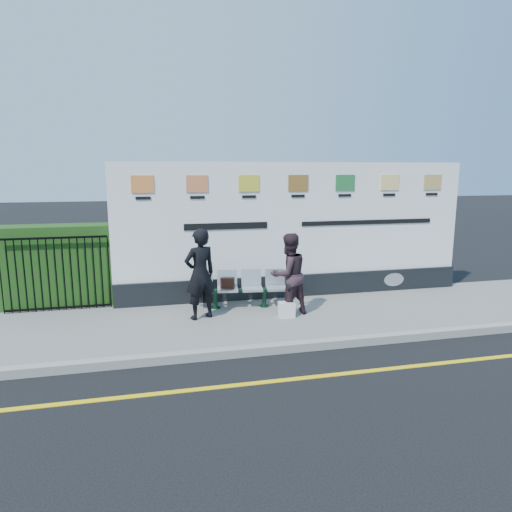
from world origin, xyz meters
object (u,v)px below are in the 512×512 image
(bench, at_px, (240,298))
(woman_right, at_px, (289,274))
(woman_left, at_px, (200,274))
(billboard, at_px, (296,239))

(bench, distance_m, woman_right, 1.24)
(woman_left, relative_size, woman_right, 1.08)
(billboard, distance_m, woman_right, 1.52)
(woman_left, bearing_deg, bench, -170.69)
(bench, xyz_separation_m, woman_right, (0.84, -0.69, 0.61))
(billboard, relative_size, woman_left, 4.56)
(billboard, relative_size, bench, 4.09)
(billboard, bearing_deg, woman_right, -113.62)
(billboard, bearing_deg, woman_left, -153.20)
(woman_right, bearing_deg, billboard, -132.37)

